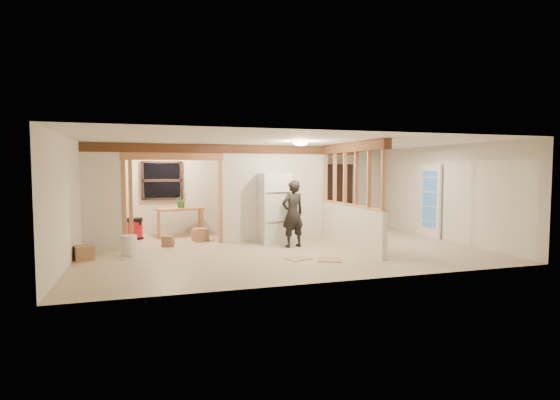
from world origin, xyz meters
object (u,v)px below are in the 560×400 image
object	(u,v)px
refrigerator	(275,208)
work_table	(180,222)
woman	(293,214)
shop_vac	(135,228)
bookshelf	(336,196)

from	to	relation	value
refrigerator	work_table	bearing A→B (deg)	140.34
woman	shop_vac	xyz separation A→B (m)	(-3.66, 2.34, -0.51)
refrigerator	work_table	world-z (taller)	refrigerator
woman	work_table	world-z (taller)	woman
work_table	bookshelf	xyz separation A→B (m)	(4.93, 0.38, 0.62)
shop_vac	refrigerator	bearing A→B (deg)	-25.21
woman	bookshelf	bearing A→B (deg)	-142.54
shop_vac	bookshelf	xyz separation A→B (m)	(6.12, 0.61, 0.72)
work_table	bookshelf	bearing A→B (deg)	-7.64
bookshelf	woman	bearing A→B (deg)	-129.79
woman	shop_vac	size ratio (longest dim) A/B	2.76
woman	bookshelf	world-z (taller)	bookshelf
woman	bookshelf	size ratio (longest dim) A/B	0.79
refrigerator	shop_vac	size ratio (longest dim) A/B	3.03
work_table	bookshelf	world-z (taller)	bookshelf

